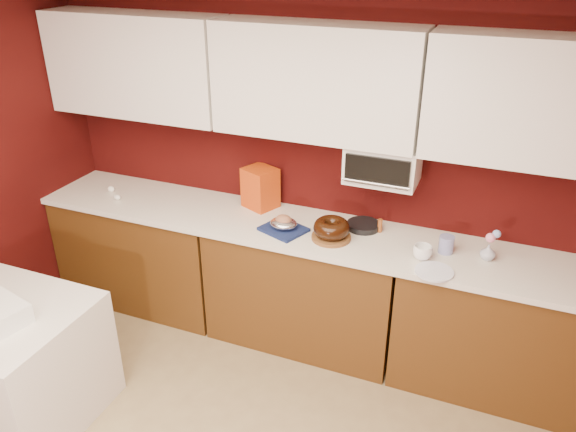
% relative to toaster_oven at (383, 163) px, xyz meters
% --- Properties ---
extents(ceiling, '(4.00, 4.50, 0.02)m').
position_rel_toaster_oven_xyz_m(ceiling, '(-0.45, -2.10, 1.12)').
color(ceiling, white).
rests_on(ceiling, wall_back).
extents(wall_back, '(4.00, 0.02, 2.50)m').
position_rel_toaster_oven_xyz_m(wall_back, '(-0.45, 0.15, -0.12)').
color(wall_back, '#380907').
rests_on(wall_back, floor).
extents(base_cabinet_left, '(1.31, 0.58, 0.86)m').
position_rel_toaster_oven_xyz_m(base_cabinet_left, '(-1.78, -0.17, -0.95)').
color(base_cabinet_left, '#502F10').
rests_on(base_cabinet_left, floor).
extents(base_cabinet_center, '(1.31, 0.58, 0.86)m').
position_rel_toaster_oven_xyz_m(base_cabinet_center, '(-0.45, -0.17, -0.95)').
color(base_cabinet_center, '#502F10').
rests_on(base_cabinet_center, floor).
extents(base_cabinet_right, '(1.31, 0.58, 0.86)m').
position_rel_toaster_oven_xyz_m(base_cabinet_right, '(0.88, -0.17, -0.95)').
color(base_cabinet_right, '#502F10').
rests_on(base_cabinet_right, floor).
extents(countertop, '(4.00, 0.62, 0.04)m').
position_rel_toaster_oven_xyz_m(countertop, '(-0.45, -0.17, -0.49)').
color(countertop, silver).
rests_on(countertop, base_cabinet_center).
extents(upper_cabinet_left, '(1.31, 0.33, 0.70)m').
position_rel_toaster_oven_xyz_m(upper_cabinet_left, '(-1.78, -0.02, 0.48)').
color(upper_cabinet_left, white).
rests_on(upper_cabinet_left, wall_back).
extents(upper_cabinet_center, '(1.31, 0.33, 0.70)m').
position_rel_toaster_oven_xyz_m(upper_cabinet_center, '(-0.45, -0.02, 0.48)').
color(upper_cabinet_center, white).
rests_on(upper_cabinet_center, wall_back).
extents(upper_cabinet_right, '(1.31, 0.33, 0.70)m').
position_rel_toaster_oven_xyz_m(upper_cabinet_right, '(0.88, -0.02, 0.48)').
color(upper_cabinet_right, white).
rests_on(upper_cabinet_right, wall_back).
extents(toaster_oven, '(0.45, 0.30, 0.25)m').
position_rel_toaster_oven_xyz_m(toaster_oven, '(0.00, 0.00, 0.00)').
color(toaster_oven, white).
rests_on(toaster_oven, upper_cabinet_center).
extents(toaster_oven_door, '(0.40, 0.02, 0.18)m').
position_rel_toaster_oven_xyz_m(toaster_oven_door, '(0.00, -0.16, 0.00)').
color(toaster_oven_door, black).
rests_on(toaster_oven_door, toaster_oven).
extents(toaster_oven_handle, '(0.42, 0.02, 0.02)m').
position_rel_toaster_oven_xyz_m(toaster_oven_handle, '(0.00, -0.18, -0.07)').
color(toaster_oven_handle, silver).
rests_on(toaster_oven_handle, toaster_oven).
extents(dining_table, '(1.00, 0.80, 0.75)m').
position_rel_toaster_oven_xyz_m(dining_table, '(-1.85, -1.50, -1.00)').
color(dining_table, beige).
rests_on(dining_table, floor).
extents(cake_base, '(0.31, 0.31, 0.02)m').
position_rel_toaster_oven_xyz_m(cake_base, '(-0.25, -0.24, -0.46)').
color(cake_base, brown).
rests_on(cake_base, countertop).
extents(bundt_cake, '(0.30, 0.30, 0.10)m').
position_rel_toaster_oven_xyz_m(bundt_cake, '(-0.25, -0.24, -0.39)').
color(bundt_cake, black).
rests_on(bundt_cake, cake_base).
extents(navy_towel, '(0.34, 0.31, 0.02)m').
position_rel_toaster_oven_xyz_m(navy_towel, '(-0.58, -0.26, -0.46)').
color(navy_towel, '#141F4C').
rests_on(navy_towel, countertop).
extents(foil_ham_nest, '(0.22, 0.21, 0.07)m').
position_rel_toaster_oven_xyz_m(foil_ham_nest, '(-0.58, -0.26, -0.42)').
color(foil_ham_nest, white).
rests_on(foil_ham_nest, navy_towel).
extents(roasted_ham, '(0.13, 0.12, 0.07)m').
position_rel_toaster_oven_xyz_m(roasted_ham, '(-0.58, -0.26, -0.40)').
color(roasted_ham, '#A16749').
rests_on(roasted_ham, foil_ham_nest).
extents(pandoro_box, '(0.27, 0.26, 0.29)m').
position_rel_toaster_oven_xyz_m(pandoro_box, '(-0.87, 0.03, -0.33)').
color(pandoro_box, '#AB200B').
rests_on(pandoro_box, countertop).
extents(dark_pan, '(0.25, 0.25, 0.04)m').
position_rel_toaster_oven_xyz_m(dark_pan, '(-0.09, -0.02, -0.46)').
color(dark_pan, black).
rests_on(dark_pan, countertop).
extents(coffee_mug, '(0.14, 0.14, 0.11)m').
position_rel_toaster_oven_xyz_m(coffee_mug, '(0.34, -0.28, -0.42)').
color(coffee_mug, white).
rests_on(coffee_mug, countertop).
extents(blue_jar, '(0.10, 0.10, 0.11)m').
position_rel_toaster_oven_xyz_m(blue_jar, '(0.46, -0.14, -0.42)').
color(blue_jar, navy).
rests_on(blue_jar, countertop).
extents(flower_vase, '(0.08, 0.08, 0.11)m').
position_rel_toaster_oven_xyz_m(flower_vase, '(0.71, -0.13, -0.42)').
color(flower_vase, '#AEB4C5').
rests_on(flower_vase, countertop).
extents(flower_pink, '(0.06, 0.06, 0.06)m').
position_rel_toaster_oven_xyz_m(flower_pink, '(0.71, -0.13, -0.33)').
color(flower_pink, pink).
rests_on(flower_pink, flower_vase).
extents(flower_blue, '(0.05, 0.05, 0.05)m').
position_rel_toaster_oven_xyz_m(flower_blue, '(0.74, -0.11, -0.30)').
color(flower_blue, '#90ADE7').
rests_on(flower_blue, flower_vase).
extents(china_plate, '(0.25, 0.25, 0.01)m').
position_rel_toaster_oven_xyz_m(china_plate, '(0.44, -0.41, -0.47)').
color(china_plate, white).
rests_on(china_plate, countertop).
extents(amber_bottle, '(0.03, 0.03, 0.09)m').
position_rel_toaster_oven_xyz_m(amber_bottle, '(0.02, -0.03, -0.43)').
color(amber_bottle, brown).
rests_on(amber_bottle, countertop).
extents(egg_left, '(0.06, 0.05, 0.04)m').
position_rel_toaster_oven_xyz_m(egg_left, '(-1.91, -0.27, -0.45)').
color(egg_left, silver).
rests_on(egg_left, countertop).
extents(egg_right, '(0.07, 0.06, 0.05)m').
position_rel_toaster_oven_xyz_m(egg_right, '(-2.04, -0.17, -0.45)').
color(egg_right, white).
rests_on(egg_right, countertop).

